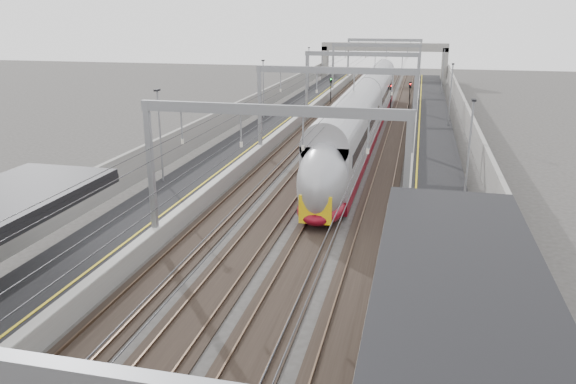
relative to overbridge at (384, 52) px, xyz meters
The scene contains 11 objects.
platform_left 55.79m from the overbridge, 98.28° to the right, with size 4.00×120.00×1.00m, color black.
platform_right 55.79m from the overbridge, 81.72° to the right, with size 4.00×120.00×1.00m, color black.
tracks 55.25m from the overbridge, 90.00° to the right, with size 11.40×140.00×0.20m.
overhead_line 48.39m from the overbridge, 90.00° to the right, with size 13.00×140.00×6.60m.
overbridge is the anchor object (origin of this frame).
wall_left 56.25m from the overbridge, 101.51° to the right, with size 0.30×120.00×3.20m, color gray.
wall_right 56.25m from the overbridge, 78.49° to the right, with size 0.30×120.00×3.20m, color gray.
train 50.06m from the overbridge, 88.28° to the right, with size 2.90×52.84×4.58m.
signal_green 27.32m from the overbridge, 101.04° to the right, with size 0.32×0.32×3.48m.
signal_red_near 32.65m from the overbridge, 84.35° to the right, with size 0.32×0.32×3.48m.
signal_red_far 30.25m from the overbridge, 79.67° to the right, with size 0.32×0.32×3.48m.
Camera 1 is at (6.61, -2.96, 11.53)m, focal length 35.00 mm.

